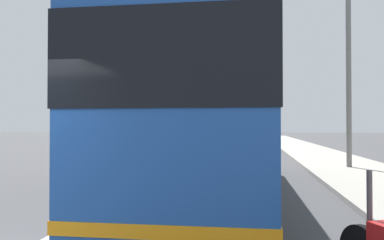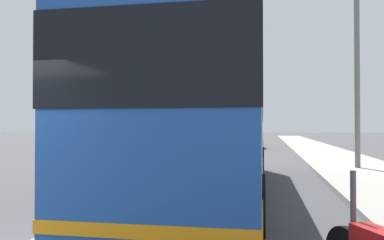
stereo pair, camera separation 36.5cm
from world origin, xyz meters
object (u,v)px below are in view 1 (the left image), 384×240
car_behind_bus (207,135)px  car_ahead_same_lane (240,139)px  utility_pole (349,64)px  coach_bus (211,117)px

car_behind_bus → car_ahead_same_lane: 15.68m
car_ahead_same_lane → utility_pole: bearing=-166.0°
coach_bus → utility_pole: utility_pole is taller
car_ahead_same_lane → utility_pole: utility_pole is taller
utility_pole → car_ahead_same_lane: bearing=16.9°
car_ahead_same_lane → utility_pole: size_ratio=0.48×
car_behind_bus → car_ahead_same_lane: size_ratio=0.99×
coach_bus → car_ahead_same_lane: size_ratio=2.93×
car_behind_bus → car_ahead_same_lane: (-15.05, -4.39, -0.04)m
coach_bus → car_ahead_same_lane: bearing=-0.8°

